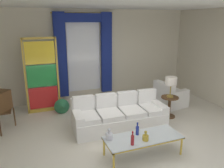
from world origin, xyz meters
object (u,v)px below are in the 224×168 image
at_px(couch_white_long, 118,115).
at_px(armchair_white, 169,97).
at_px(bottle_crystal_tall, 132,139).
at_px(round_side_table, 169,105).
at_px(table_lamp_brass, 171,82).
at_px(bottle_blue_decanter, 145,137).
at_px(coffee_table, 143,138).
at_px(stained_glass_divider, 42,77).
at_px(peacock_figurine, 62,107).
at_px(bottle_amber_squat, 109,136).
at_px(bottle_ruby_flask, 137,130).

distance_m(couch_white_long, armchair_white, 2.19).
relative_size(bottle_crystal_tall, round_side_table, 0.47).
distance_m(couch_white_long, table_lamp_brass, 1.72).
relative_size(couch_white_long, bottle_blue_decanter, 11.63).
distance_m(couch_white_long, coffee_table, 1.38).
bearing_deg(bottle_blue_decanter, stained_glass_divider, 116.90).
distance_m(armchair_white, peacock_figurine, 3.33).
relative_size(couch_white_long, bottle_amber_squat, 10.08).
distance_m(stained_glass_divider, peacock_figurine, 1.04).
xyz_separation_m(bottle_amber_squat, peacock_figurine, (-0.52, 2.51, -0.27)).
bearing_deg(table_lamp_brass, bottle_blue_decanter, -136.60).
bearing_deg(armchair_white, coffee_table, -134.76).
xyz_separation_m(round_side_table, table_lamp_brass, (0.00, 0.00, 0.67)).
height_order(armchair_white, table_lamp_brass, table_lamp_brass).
height_order(coffee_table, bottle_crystal_tall, bottle_crystal_tall).
relative_size(bottle_amber_squat, armchair_white, 0.26).
height_order(coffee_table, armchair_white, armchair_white).
relative_size(stained_glass_divider, peacock_figurine, 3.67).
relative_size(bottle_amber_squat, round_side_table, 0.40).
distance_m(coffee_table, bottle_ruby_flask, 0.20).
bearing_deg(peacock_figurine, coffee_table, -65.96).
bearing_deg(table_lamp_brass, bottle_crystal_tall, -140.50).
bearing_deg(table_lamp_brass, peacock_figurine, 155.74).
xyz_separation_m(coffee_table, armchair_white, (2.10, 2.12, -0.09)).
xyz_separation_m(bottle_blue_decanter, armchair_white, (2.13, 2.25, -0.19)).
distance_m(coffee_table, round_side_table, 2.13).
xyz_separation_m(bottle_crystal_tall, armchair_white, (2.43, 2.31, -0.23)).
xyz_separation_m(couch_white_long, table_lamp_brass, (1.56, 0.03, 0.72)).
height_order(bottle_blue_decanter, armchair_white, armchair_white).
bearing_deg(table_lamp_brass, bottle_ruby_flask, -142.54).
xyz_separation_m(stained_glass_divider, table_lamp_brass, (3.25, -1.67, -0.03)).
bearing_deg(couch_white_long, bottle_ruby_flask, -95.02).
relative_size(couch_white_long, stained_glass_divider, 1.08).
height_order(bottle_crystal_tall, armchair_white, armchair_white).
distance_m(armchair_white, round_side_table, 0.88).
bearing_deg(bottle_amber_squat, couch_white_long, 59.94).
bearing_deg(stained_glass_divider, table_lamp_brass, -27.17).
bearing_deg(coffee_table, stained_glass_divider, 118.26).
distance_m(bottle_blue_decanter, table_lamp_brass, 2.31).
relative_size(coffee_table, bottle_ruby_flask, 5.65).
bearing_deg(coffee_table, round_side_table, 41.27).
height_order(bottle_crystal_tall, bottle_ruby_flask, bottle_crystal_tall).
bearing_deg(armchair_white, stained_glass_divider, 165.71).
bearing_deg(bottle_crystal_tall, stained_glass_divider, 112.05).
height_order(bottle_amber_squat, table_lamp_brass, table_lamp_brass).
relative_size(couch_white_long, coffee_table, 1.53).
bearing_deg(table_lamp_brass, armchair_white, 54.96).
distance_m(bottle_amber_squat, armchair_white, 3.40).
relative_size(coffee_table, round_side_table, 2.61).
bearing_deg(coffee_table, couch_white_long, 88.37).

